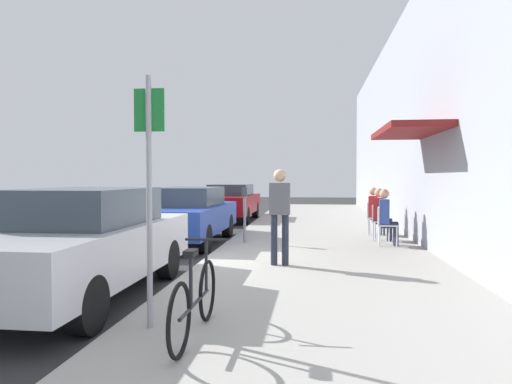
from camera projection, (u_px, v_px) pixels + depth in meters
ground_plane at (202, 266)px, 8.67m from camera, size 60.00×60.00×0.00m
sidewalk_slab at (321, 249)px, 10.37m from camera, size 4.50×32.00×0.12m
building_facade at (432, 112)px, 9.97m from camera, size 1.40×32.00×6.21m
parked_car_0 at (82, 242)px, 6.34m from camera, size 1.80×4.40×1.52m
parked_car_1 at (187, 214)px, 11.60m from camera, size 1.80×4.40×1.42m
parked_car_2 at (231, 202)px, 17.74m from camera, size 1.80×4.40×1.40m
parking_meter at (245, 210)px, 10.94m from camera, size 0.12×0.10×1.32m
street_sign at (149, 181)px, 4.71m from camera, size 0.32×0.06×2.60m
bicycle_0 at (195, 300)px, 4.46m from camera, size 0.46×1.71×0.90m
cafe_chair_0 at (384, 223)px, 10.48m from camera, size 0.49×0.49×0.87m
seated_patron_0 at (387, 215)px, 10.46m from camera, size 0.46×0.40×1.29m
cafe_chair_1 at (379, 220)px, 11.35m from camera, size 0.54×0.54×0.87m
seated_patron_1 at (381, 212)px, 11.32m from camera, size 0.50×0.45×1.29m
cafe_chair_2 at (373, 216)px, 12.44m from camera, size 0.52×0.52×0.87m
seated_patron_2 at (375, 209)px, 12.41m from camera, size 0.48×0.43×1.29m
pedestrian_standing at (280, 209)px, 8.09m from camera, size 0.36×0.22×1.70m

